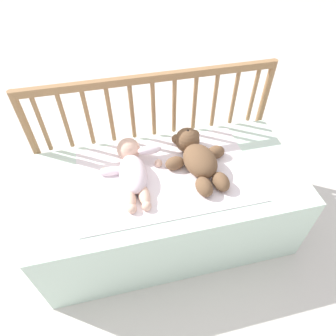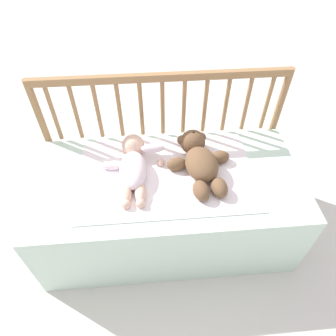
# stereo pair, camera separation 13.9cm
# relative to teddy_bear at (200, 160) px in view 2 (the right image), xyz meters

# --- Properties ---
(ground_plane) EXTENTS (12.00, 12.00, 0.00)m
(ground_plane) POSITION_rel_teddy_bear_xyz_m (-0.16, -0.05, -0.50)
(ground_plane) COLOR silver
(crib_mattress) EXTENTS (1.29, 0.63, 0.45)m
(crib_mattress) POSITION_rel_teddy_bear_xyz_m (-0.16, -0.05, -0.28)
(crib_mattress) COLOR silver
(crib_mattress) RESTS_ON ground_plane
(crib_rail) EXTENTS (1.29, 0.04, 0.80)m
(crib_rail) POSITION_rel_teddy_bear_xyz_m (-0.16, 0.28, 0.07)
(crib_rail) COLOR #997047
(crib_rail) RESTS_ON ground_plane
(blanket) EXTENTS (0.84, 0.52, 0.01)m
(blanket) POSITION_rel_teddy_bear_xyz_m (-0.16, -0.03, -0.05)
(blanket) COLOR white
(blanket) RESTS_ON crib_mattress
(teddy_bear) EXTENTS (0.32, 0.42, 0.13)m
(teddy_bear) POSITION_rel_teddy_bear_xyz_m (0.00, 0.00, 0.00)
(teddy_bear) COLOR brown
(teddy_bear) RESTS_ON crib_mattress
(baby) EXTENTS (0.31, 0.42, 0.11)m
(baby) POSITION_rel_teddy_bear_xyz_m (-0.32, 0.00, -0.01)
(baby) COLOR white
(baby) RESTS_ON crib_mattress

